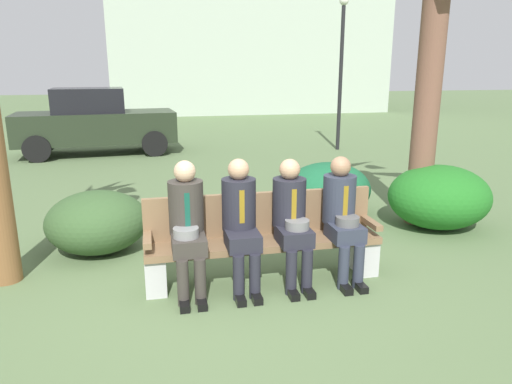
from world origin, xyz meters
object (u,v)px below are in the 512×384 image
at_px(seated_man_centerleft, 241,218).
at_px(seated_man_centerright, 292,216).
at_px(shrub_mid_lawn, 97,222).
at_px(street_lamp, 341,59).
at_px(park_bench, 263,239).
at_px(parked_car_near, 95,122).
at_px(seated_man_leftmost, 187,222).
at_px(shrub_near_bench, 439,197).
at_px(shrub_far_lawn, 328,189).
at_px(seated_man_rightmost, 342,212).

xyz_separation_m(seated_man_centerleft, seated_man_centerright, (0.52, -0.01, -0.01)).
distance_m(shrub_mid_lawn, street_lamp, 8.75).
relative_size(park_bench, parked_car_near, 0.60).
xyz_separation_m(seated_man_leftmost, parked_car_near, (-1.70, 8.33, 0.11)).
bearing_deg(street_lamp, seated_man_centerright, -115.33).
bearing_deg(shrub_mid_lawn, shrub_near_bench, -0.85).
bearing_deg(seated_man_leftmost, park_bench, 9.89).
bearing_deg(shrub_near_bench, seated_man_leftmost, -160.93).
relative_size(seated_man_leftmost, shrub_far_lawn, 1.02).
bearing_deg(shrub_near_bench, seated_man_rightmost, -147.85).
distance_m(seated_man_leftmost, seated_man_rightmost, 1.58).
xyz_separation_m(shrub_near_bench, shrub_far_lawn, (-1.29, 0.85, -0.03)).
height_order(park_bench, seated_man_rightmost, seated_man_rightmost).
height_order(park_bench, shrub_far_lawn, park_bench).
relative_size(seated_man_rightmost, parked_car_near, 0.32).
xyz_separation_m(park_bench, seated_man_centerleft, (-0.26, -0.13, 0.29)).
height_order(seated_man_centerright, parked_car_near, parked_car_near).
distance_m(shrub_mid_lawn, shrub_far_lawn, 3.31).
xyz_separation_m(park_bench, shrub_mid_lawn, (-1.76, 1.15, -0.07)).
height_order(seated_man_leftmost, seated_man_rightmost, seated_man_leftmost).
distance_m(shrub_near_bench, parked_car_near, 8.83).
distance_m(park_bench, street_lamp, 8.68).
height_order(seated_man_leftmost, street_lamp, street_lamp).
bearing_deg(shrub_far_lawn, parked_car_near, 122.14).
relative_size(shrub_mid_lawn, street_lamp, 0.30).
height_order(park_bench, seated_man_centerright, seated_man_centerright).
bearing_deg(parked_car_near, street_lamp, -6.08).
distance_m(park_bench, seated_man_rightmost, 0.86).
distance_m(seated_man_rightmost, shrub_near_bench, 2.31).
distance_m(seated_man_rightmost, shrub_mid_lawn, 2.89).
bearing_deg(shrub_far_lawn, shrub_mid_lawn, -166.30).
distance_m(seated_man_centerright, shrub_mid_lawn, 2.42).
bearing_deg(park_bench, seated_man_centerleft, -153.27).
xyz_separation_m(shrub_near_bench, shrub_mid_lawn, (-4.51, 0.07, -0.06)).
distance_m(parked_car_near, street_lamp, 6.59).
distance_m(park_bench, seated_man_centerleft, 0.41).
distance_m(seated_man_centerright, shrub_near_bench, 2.78).
height_order(shrub_near_bench, shrub_mid_lawn, shrub_near_bench).
distance_m(park_bench, shrub_far_lawn, 2.42).
height_order(park_bench, shrub_mid_lawn, park_bench).
height_order(park_bench, shrub_near_bench, park_bench).
relative_size(seated_man_centerleft, seated_man_centerright, 1.02).
distance_m(park_bench, parked_car_near, 8.57).
height_order(seated_man_centerleft, seated_man_centerright, seated_man_centerleft).
bearing_deg(street_lamp, park_bench, -117.34).
bearing_deg(shrub_far_lawn, seated_man_centerright, -119.88).
xyz_separation_m(seated_man_leftmost, seated_man_centerleft, (0.52, 0.01, 0.00)).
xyz_separation_m(shrub_mid_lawn, parked_car_near, (-0.72, 7.04, 0.47)).
relative_size(parked_car_near, street_lamp, 1.02).
relative_size(shrub_near_bench, shrub_mid_lawn, 1.17).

